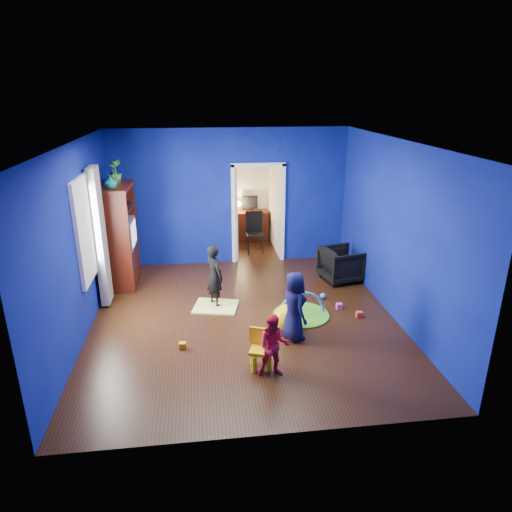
{
  "coord_description": "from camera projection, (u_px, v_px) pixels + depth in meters",
  "views": [
    {
      "loc": [
        -0.67,
        -6.78,
        3.63
      ],
      "look_at": [
        0.25,
        0.4,
        0.97
      ],
      "focal_mm": 32.0,
      "sensor_mm": 36.0,
      "label": 1
    }
  ],
  "objects": [
    {
      "name": "crt_tv",
      "position": [
        121.0,
        234.0,
        8.75
      ],
      "size": [
        0.46,
        0.7,
        0.54
      ],
      "primitive_type": "cube",
      "color": "silver",
      "rests_on": "tv_armoire"
    },
    {
      "name": "toy_4",
      "position": [
        339.0,
        306.0,
        8.0
      ],
      "size": [
        0.1,
        0.08,
        0.1
      ],
      "primitive_type": "cube",
      "color": "#CE4DA4",
      "rests_on": "floor"
    },
    {
      "name": "armchair",
      "position": [
        341.0,
        264.0,
        9.1
      ],
      "size": [
        0.88,
        0.86,
        0.68
      ],
      "primitive_type": "imported",
      "rotation": [
        0.0,
        0.0,
        1.79
      ],
      "color": "black",
      "rests_on": "floor"
    },
    {
      "name": "toy_0",
      "position": [
        359.0,
        314.0,
        7.7
      ],
      "size": [
        0.1,
        0.08,
        0.1
      ],
      "primitive_type": "cube",
      "color": "red",
      "rests_on": "floor"
    },
    {
      "name": "floor",
      "position": [
        244.0,
        319.0,
        7.65
      ],
      "size": [
        5.0,
        5.5,
        0.01
      ],
      "primitive_type": "cube",
      "color": "black",
      "rests_on": "ground"
    },
    {
      "name": "folding_chair",
      "position": [
        255.0,
        233.0,
        10.63
      ],
      "size": [
        0.4,
        0.4,
        0.92
      ],
      "primitive_type": "cube",
      "color": "black",
      "rests_on": "floor"
    },
    {
      "name": "wall_right",
      "position": [
        395.0,
        231.0,
        7.45
      ],
      "size": [
        0.02,
        5.5,
        2.9
      ],
      "primitive_type": "cube",
      "color": "navy",
      "rests_on": "floor"
    },
    {
      "name": "potted_plant",
      "position": [
        115.0,
        172.0,
        8.55
      ],
      "size": [
        0.31,
        0.31,
        0.43
      ],
      "primitive_type": "imported",
      "rotation": [
        0.0,
        0.0,
        -0.41
      ],
      "color": "#3C8B32",
      "rests_on": "tv_armoire"
    },
    {
      "name": "vase",
      "position": [
        111.0,
        182.0,
        8.1
      ],
      "size": [
        0.23,
        0.23,
        0.24
      ],
      "primitive_type": "imported",
      "rotation": [
        0.0,
        0.0,
        -0.0
      ],
      "color": "#0C5060",
      "rests_on": "tv_armoire"
    },
    {
      "name": "play_mat",
      "position": [
        301.0,
        315.0,
        7.77
      ],
      "size": [
        0.96,
        0.96,
        0.03
      ],
      "primitive_type": "cylinder",
      "color": "green",
      "rests_on": "floor"
    },
    {
      "name": "child_navy",
      "position": [
        294.0,
        306.0,
        6.88
      ],
      "size": [
        0.48,
        0.61,
        1.09
      ],
      "primitive_type": "imported",
      "rotation": [
        0.0,
        0.0,
        1.84
      ],
      "color": "#0E0E34",
      "rests_on": "floor"
    },
    {
      "name": "toy_arch",
      "position": [
        301.0,
        314.0,
        7.76
      ],
      "size": [
        0.85,
        0.18,
        0.85
      ],
      "primitive_type": "torus",
      "rotation": [
        1.57,
        0.0,
        0.15
      ],
      "color": "#3F8CD8",
      "rests_on": "floor"
    },
    {
      "name": "window_left",
      "position": [
        83.0,
        230.0,
        7.14
      ],
      "size": [
        0.03,
        0.95,
        1.55
      ],
      "primitive_type": "cube",
      "color": "white",
      "rests_on": "wall_left"
    },
    {
      "name": "wall_back",
      "position": [
        230.0,
        198.0,
        9.71
      ],
      "size": [
        5.0,
        0.02,
        2.9
      ],
      "primitive_type": "cube",
      "color": "navy",
      "rests_on": "floor"
    },
    {
      "name": "wall_front",
      "position": [
        271.0,
        319.0,
        4.59
      ],
      "size": [
        5.0,
        0.02,
        2.9
      ],
      "primitive_type": "cube",
      "color": "navy",
      "rests_on": "floor"
    },
    {
      "name": "desk_lamp",
      "position": [
        239.0,
        204.0,
        11.39
      ],
      "size": [
        0.14,
        0.14,
        0.14
      ],
      "primitive_type": "sphere",
      "color": "#FFD88C",
      "rests_on": "study_desk"
    },
    {
      "name": "toy_3",
      "position": [
        298.0,
        308.0,
        7.9
      ],
      "size": [
        0.11,
        0.11,
        0.11
      ],
      "primitive_type": "sphere",
      "color": "#35BB5C",
      "rests_on": "floor"
    },
    {
      "name": "toy_2",
      "position": [
        182.0,
        346.0,
        6.76
      ],
      "size": [
        0.1,
        0.08,
        0.1
      ],
      "primitive_type": "cube",
      "color": "orange",
      "rests_on": "floor"
    },
    {
      "name": "toy_1",
      "position": [
        323.0,
        296.0,
        8.38
      ],
      "size": [
        0.11,
        0.11,
        0.11
      ],
      "primitive_type": "sphere",
      "color": "#2491CD",
      "rests_on": "floor"
    },
    {
      "name": "book_shelf",
      "position": [
        249.0,
        159.0,
        11.09
      ],
      "size": [
        0.88,
        0.24,
        0.04
      ],
      "primitive_type": "cube",
      "color": "white",
      "rests_on": "study_desk"
    },
    {
      "name": "child_black",
      "position": [
        215.0,
        276.0,
        7.96
      ],
      "size": [
        0.44,
        0.49,
        1.12
      ],
      "primitive_type": "imported",
      "rotation": [
        0.0,
        0.0,
        2.09
      ],
      "color": "black",
      "rests_on": "floor"
    },
    {
      "name": "kid_chair",
      "position": [
        261.0,
        351.0,
        6.24
      ],
      "size": [
        0.36,
        0.36,
        0.5
      ],
      "primitive_type": "cube",
      "rotation": [
        0.0,
        0.0,
        -0.35
      ],
      "color": "yellow",
      "rests_on": "floor"
    },
    {
      "name": "yellow_blanket",
      "position": [
        216.0,
        307.0,
        8.06
      ],
      "size": [
        0.87,
        0.76,
        0.03
      ],
      "primitive_type": "cube",
      "rotation": [
        0.0,
        0.0,
        -0.24
      ],
      "color": "#F2E07A",
      "rests_on": "floor"
    },
    {
      "name": "desk_monitor",
      "position": [
        250.0,
        202.0,
        11.47
      ],
      "size": [
        0.4,
        0.05,
        0.32
      ],
      "primitive_type": "cube",
      "color": "black",
      "rests_on": "study_desk"
    },
    {
      "name": "alcove",
      "position": [
        253.0,
        197.0,
        10.67
      ],
      "size": [
        1.0,
        1.75,
        2.5
      ],
      "primitive_type": null,
      "color": "silver",
      "rests_on": "floor"
    },
    {
      "name": "tv_armoire",
      "position": [
        120.0,
        236.0,
        8.75
      ],
      "size": [
        0.58,
        1.14,
        1.96
      ],
      "primitive_type": "cube",
      "color": "#3B0F09",
      "rests_on": "floor"
    },
    {
      "name": "ceiling",
      "position": [
        242.0,
        142.0,
        6.65
      ],
      "size": [
        5.0,
        5.5,
        0.01
      ],
      "primitive_type": "cube",
      "color": "white",
      "rests_on": "wall_back"
    },
    {
      "name": "study_desk",
      "position": [
        250.0,
        225.0,
        11.56
      ],
      "size": [
        0.88,
        0.44,
        0.75
      ],
      "primitive_type": "cube",
      "color": "#3D140A",
      "rests_on": "floor"
    },
    {
      "name": "wall_left",
      "position": [
        78.0,
        243.0,
        6.85
      ],
      "size": [
        0.02,
        5.5,
        2.9
      ],
      "primitive_type": "cube",
      "color": "navy",
      "rests_on": "floor"
    },
    {
      "name": "toddler_red",
      "position": [
        274.0,
        346.0,
        6.01
      ],
      "size": [
        0.46,
        0.37,
        0.89
      ],
      "primitive_type": "imported",
      "rotation": [
        0.0,
        0.0,
        -0.07
      ],
      "color": "red",
      "rests_on": "floor"
    },
    {
      "name": "curtain",
      "position": [
        100.0,
        237.0,
        7.77
      ],
      "size": [
        0.14,
        0.42,
        2.4
      ],
      "primitive_type": "cube",
      "color": "slate",
      "rests_on": "floor"
    },
    {
      "name": "doorway",
      "position": [
        258.0,
        215.0,
        9.92
      ],
      "size": [
        1.16,
        0.1,
        2.1
      ],
      "primitive_type": "cube",
      "color": "white",
      "rests_on": "floor"
    },
    {
      "name": "hopper_ball",
      "position": [
        287.0,
        318.0,
        7.22
      ],
      "size": [
        0.44,
        0.44,
        0.44
      ],
      "primitive_type": "sphere",
      "color": "yellow",
      "rests_on": "floor"
    }
  ]
}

